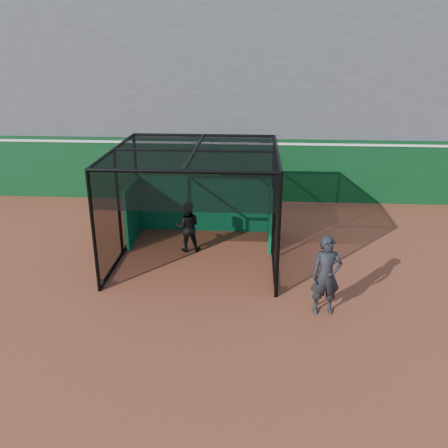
{
  "coord_description": "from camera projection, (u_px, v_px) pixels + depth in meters",
  "views": [
    {
      "loc": [
        1.07,
        -10.03,
        6.07
      ],
      "look_at": [
        0.28,
        2.0,
        1.4
      ],
      "focal_mm": 38.0,
      "sensor_mm": 36.0,
      "label": 1
    }
  ],
  "objects": [
    {
      "name": "ground",
      "position": [
        207.0,
        306.0,
        11.59
      ],
      "size": [
        120.0,
        120.0,
        0.0
      ],
      "primitive_type": "plane",
      "color": "brown",
      "rests_on": "ground"
    },
    {
      "name": "batting_cage",
      "position": [
        196.0,
        206.0,
        13.71
      ],
      "size": [
        4.66,
        4.62,
        3.24
      ],
      "color": "black",
      "rests_on": "ground"
    },
    {
      "name": "outfield_wall",
      "position": [
        228.0,
        168.0,
        19.04
      ],
      "size": [
        50.0,
        0.5,
        2.5
      ],
      "color": "#093615",
      "rests_on": "ground"
    },
    {
      "name": "on_deck_player",
      "position": [
        326.0,
        276.0,
        11.01
      ],
      "size": [
        0.76,
        0.55,
        1.95
      ],
      "color": "black",
      "rests_on": "ground"
    },
    {
      "name": "batter",
      "position": [
        188.0,
        227.0,
        14.44
      ],
      "size": [
        0.82,
        0.67,
        1.56
      ],
      "primitive_type": "imported",
      "rotation": [
        0.0,
        0.0,
        3.25
      ],
      "color": "black",
      "rests_on": "ground"
    },
    {
      "name": "grandstand",
      "position": [
        233.0,
        79.0,
        21.4
      ],
      "size": [
        50.0,
        7.85,
        8.95
      ],
      "color": "#4C4C4F",
      "rests_on": "ground"
    }
  ]
}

